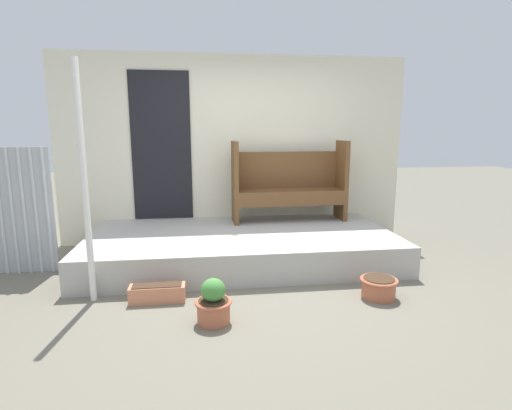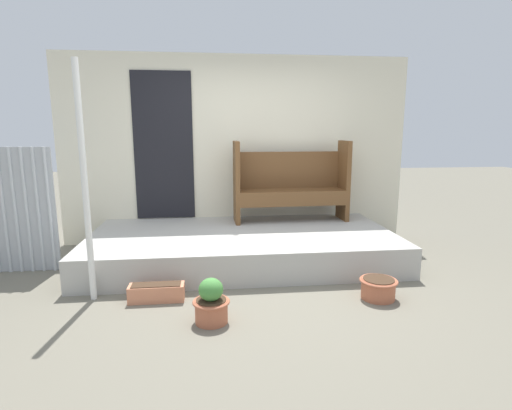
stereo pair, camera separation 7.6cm
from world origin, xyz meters
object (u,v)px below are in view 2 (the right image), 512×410
at_px(flower_pot_left, 211,303).
at_px(flower_pot_middle, 378,287).
at_px(support_post, 85,185).
at_px(bench, 290,181).
at_px(planter_box_rect, 157,292).

xyz_separation_m(flower_pot_left, flower_pot_middle, (1.59, 0.30, -0.06)).
xyz_separation_m(support_post, bench, (2.22, 1.59, -0.21)).
relative_size(bench, planter_box_rect, 3.02).
bearing_deg(flower_pot_left, planter_box_rect, 136.54).
xyz_separation_m(bench, planter_box_rect, (-1.61, -1.70, -0.81)).
distance_m(bench, flower_pot_middle, 2.10).
xyz_separation_m(support_post, planter_box_rect, (0.61, -0.12, -1.02)).
bearing_deg(planter_box_rect, bench, 46.57).
bearing_deg(bench, support_post, -145.90).
height_order(flower_pot_middle, planter_box_rect, flower_pot_middle).
bearing_deg(support_post, bench, 35.56).
distance_m(bench, flower_pot_left, 2.56).
relative_size(flower_pot_left, planter_box_rect, 0.75).
bearing_deg(flower_pot_middle, flower_pot_left, -169.18).
height_order(support_post, flower_pot_left, support_post).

